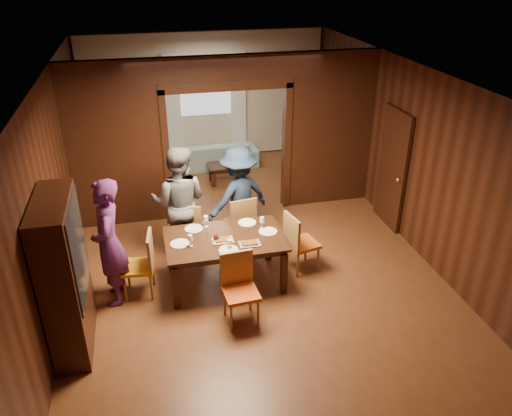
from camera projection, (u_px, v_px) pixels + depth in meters
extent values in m
plane|color=#573018|center=(247.00, 254.00, 8.17)|extent=(9.00, 9.00, 0.00)
cube|color=silver|center=(245.00, 76.00, 6.83)|extent=(5.50, 9.00, 0.02)
cube|color=black|center=(205.00, 97.00, 11.39)|extent=(5.50, 0.02, 2.90)
cube|color=black|center=(54.00, 191.00, 6.95)|extent=(0.02, 9.00, 2.90)
cube|color=black|center=(413.00, 158.00, 8.06)|extent=(0.02, 9.00, 2.90)
cube|color=black|center=(118.00, 160.00, 8.61)|extent=(1.65, 0.15, 2.40)
cube|color=black|center=(328.00, 143.00, 9.39)|extent=(1.65, 0.15, 2.40)
cube|color=black|center=(226.00, 70.00, 8.33)|extent=(5.50, 0.15, 0.50)
cube|color=beige|center=(205.00, 97.00, 11.37)|extent=(5.40, 0.04, 2.85)
imported|color=#4C1C51|center=(109.00, 243.00, 6.72)|extent=(0.44, 0.67, 1.84)
imported|color=#57585E|center=(179.00, 203.00, 7.77)|extent=(1.06, 0.93, 1.86)
imported|color=#18263E|center=(239.00, 197.00, 8.13)|extent=(1.26, 1.01, 1.70)
imported|color=#87ABB1|center=(213.00, 154.00, 11.37)|extent=(2.02, 0.83, 0.58)
imported|color=black|center=(227.00, 232.00, 7.24)|extent=(0.29, 0.29, 0.07)
cube|color=black|center=(225.00, 260.00, 7.33)|extent=(1.70, 1.05, 0.76)
cube|color=black|center=(227.00, 173.00, 10.63)|extent=(0.80, 0.50, 0.40)
cube|color=black|center=(65.00, 276.00, 5.90)|extent=(0.40, 1.20, 2.00)
cube|color=black|center=(392.00, 169.00, 8.66)|extent=(0.06, 0.90, 2.10)
cube|color=silver|center=(205.00, 86.00, 11.22)|extent=(1.20, 0.03, 1.30)
cube|color=white|center=(173.00, 109.00, 11.25)|extent=(0.35, 0.06, 2.40)
cube|color=white|center=(238.00, 104.00, 11.55)|extent=(0.35, 0.06, 2.40)
cylinder|color=silver|center=(180.00, 244.00, 7.00)|extent=(0.27, 0.27, 0.01)
cylinder|color=silver|center=(194.00, 229.00, 7.38)|extent=(0.27, 0.27, 0.01)
cylinder|color=white|center=(247.00, 223.00, 7.54)|extent=(0.27, 0.27, 0.01)
cylinder|color=silver|center=(268.00, 231.00, 7.30)|extent=(0.27, 0.27, 0.01)
cylinder|color=silver|center=(229.00, 250.00, 6.85)|extent=(0.27, 0.27, 0.01)
cube|color=gray|center=(223.00, 240.00, 7.07)|extent=(0.30, 0.20, 0.04)
cube|color=slate|center=(250.00, 243.00, 6.99)|extent=(0.30, 0.20, 0.04)
cylinder|color=silver|center=(229.00, 244.00, 6.87)|extent=(0.07, 0.07, 0.14)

